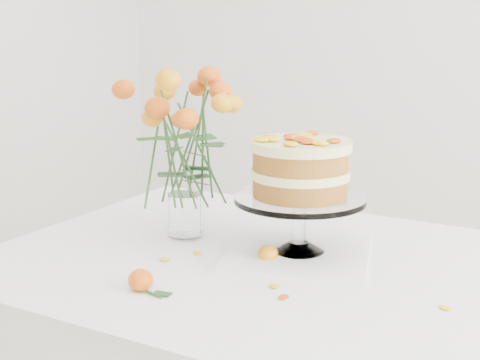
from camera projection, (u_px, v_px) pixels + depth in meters
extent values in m
cube|color=tan|center=(311.00, 279.00, 1.44)|extent=(1.40, 0.90, 0.04)
cylinder|color=tan|center=(176.00, 316.00, 2.13)|extent=(0.06, 0.06, 0.71)
cube|color=white|center=(311.00, 269.00, 1.43)|extent=(1.42, 0.92, 0.01)
cube|color=white|center=(377.00, 252.00, 1.85)|extent=(1.42, 0.01, 0.20)
cube|color=white|center=(67.00, 259.00, 1.80)|extent=(0.01, 0.92, 0.20)
cube|color=white|center=(299.00, 253.00, 1.51)|extent=(0.38, 0.38, 0.01)
cylinder|color=white|center=(299.00, 222.00, 1.49)|extent=(0.03, 0.03, 0.09)
cylinder|color=white|center=(300.00, 198.00, 1.48)|extent=(0.29, 0.29, 0.01)
cylinder|color=brown|center=(300.00, 187.00, 1.47)|extent=(0.22, 0.22, 0.04)
cylinder|color=beige|center=(300.00, 173.00, 1.47)|extent=(0.23, 0.23, 0.02)
cylinder|color=brown|center=(301.00, 159.00, 1.46)|extent=(0.22, 0.22, 0.04)
cylinder|color=beige|center=(301.00, 145.00, 1.45)|extent=(0.23, 0.23, 0.02)
cylinder|color=white|center=(186.00, 235.00, 1.64)|extent=(0.07, 0.07, 0.01)
cylinder|color=white|center=(186.00, 214.00, 1.63)|extent=(0.09, 0.09, 0.10)
ellipsoid|color=orange|center=(268.00, 254.00, 1.46)|extent=(0.04, 0.04, 0.04)
cylinder|color=#285020|center=(279.00, 264.00, 1.45)|extent=(0.05, 0.02, 0.00)
ellipsoid|color=#DD5F0A|center=(141.00, 280.00, 1.30)|extent=(0.05, 0.05, 0.04)
cylinder|color=#285020|center=(152.00, 294.00, 1.28)|extent=(0.06, 0.02, 0.01)
ellipsoid|color=yellow|center=(240.00, 271.00, 1.41)|extent=(0.03, 0.02, 0.00)
ellipsoid|color=yellow|center=(274.00, 286.00, 1.32)|extent=(0.03, 0.02, 0.00)
ellipsoid|color=yellow|center=(283.00, 297.00, 1.27)|extent=(0.03, 0.02, 0.00)
ellipsoid|color=yellow|center=(197.00, 253.00, 1.51)|extent=(0.03, 0.02, 0.00)
ellipsoid|color=yellow|center=(165.00, 260.00, 1.47)|extent=(0.03, 0.02, 0.00)
ellipsoid|color=yellow|center=(445.00, 308.00, 1.22)|extent=(0.03, 0.02, 0.00)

